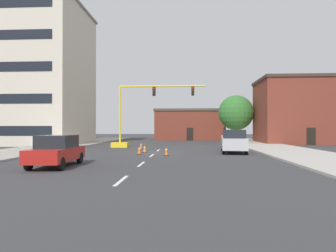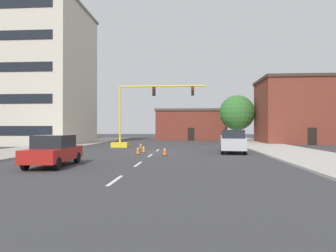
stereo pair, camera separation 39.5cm
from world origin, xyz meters
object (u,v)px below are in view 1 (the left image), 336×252
object	(u,v)px
pickup_truck_silver	(233,141)
sedan_red_near_left	(57,150)
tree_right_far	(236,113)
traffic_cone_roadside_b	(145,149)
traffic_signal_gantry	(133,126)
traffic_cone_roadside_a	(166,151)
traffic_cone_roadside_d	(139,150)
traffic_cone_roadside_c	(141,146)

from	to	relation	value
pickup_truck_silver	sedan_red_near_left	distance (m)	15.07
tree_right_far	traffic_cone_roadside_b	bearing A→B (deg)	-119.15
traffic_signal_gantry	traffic_cone_roadside_a	size ratio (longest dim) A/B	14.39
pickup_truck_silver	traffic_cone_roadside_a	bearing A→B (deg)	-150.53
traffic_cone_roadside_a	traffic_cone_roadside_d	distance (m)	2.44
traffic_signal_gantry	sedan_red_near_left	bearing A→B (deg)	-94.71
traffic_cone_roadside_c	traffic_cone_roadside_d	xyz separation A→B (m)	(0.80, -6.28, 0.02)
sedan_red_near_left	traffic_cone_roadside_b	distance (m)	10.22
traffic_signal_gantry	traffic_cone_roadside_b	size ratio (longest dim) A/B	15.53
tree_right_far	traffic_cone_roadside_d	size ratio (longest dim) A/B	10.24
traffic_cone_roadside_a	traffic_cone_roadside_c	distance (m)	7.84
traffic_cone_roadside_b	traffic_cone_roadside_c	xyz separation A→B (m)	(-0.98, 4.42, -0.01)
traffic_signal_gantry	traffic_cone_roadside_b	distance (m)	7.39
traffic_cone_roadside_a	traffic_cone_roadside_c	bearing A→B (deg)	112.91
traffic_cone_roadside_c	pickup_truck_silver	bearing A→B (deg)	-24.89
traffic_signal_gantry	traffic_cone_roadside_d	world-z (taller)	traffic_signal_gantry
traffic_cone_roadside_b	traffic_cone_roadside_d	bearing A→B (deg)	-95.36
pickup_truck_silver	traffic_cone_roadside_b	world-z (taller)	pickup_truck_silver
traffic_cone_roadside_b	traffic_cone_roadside_d	xyz separation A→B (m)	(-0.17, -1.86, 0.02)
tree_right_far	traffic_signal_gantry	bearing A→B (deg)	-135.08
traffic_cone_roadside_a	traffic_cone_roadside_b	xyz separation A→B (m)	(-2.08, 2.80, -0.03)
pickup_truck_silver	traffic_cone_roadside_d	world-z (taller)	pickup_truck_silver
tree_right_far	traffic_cone_roadside_a	world-z (taller)	tree_right_far
traffic_cone_roadside_c	traffic_cone_roadside_b	bearing A→B (deg)	-77.56
traffic_cone_roadside_a	traffic_cone_roadside_d	world-z (taller)	traffic_cone_roadside_a
sedan_red_near_left	traffic_cone_roadside_c	xyz separation A→B (m)	(2.64, 13.96, -0.57)
sedan_red_near_left	traffic_cone_roadside_a	xyz separation A→B (m)	(5.69, 6.74, -0.53)
traffic_signal_gantry	traffic_cone_roadside_c	bearing A→B (deg)	-60.75
tree_right_far	traffic_cone_roadside_a	size ratio (longest dim) A/B	9.96
pickup_truck_silver	traffic_cone_roadside_b	distance (m)	7.76
pickup_truck_silver	tree_right_far	bearing A→B (deg)	79.75
traffic_cone_roadside_b	traffic_signal_gantry	bearing A→B (deg)	108.65
traffic_signal_gantry	traffic_cone_roadside_d	size ratio (longest dim) A/B	14.79
pickup_truck_silver	sedan_red_near_left	world-z (taller)	pickup_truck_silver
traffic_cone_roadside_b	traffic_cone_roadside_d	size ratio (longest dim) A/B	0.95
tree_right_far	traffic_cone_roadside_d	world-z (taller)	tree_right_far
tree_right_far	pickup_truck_silver	distance (m)	20.55
tree_right_far	sedan_red_near_left	distance (m)	33.57
pickup_truck_silver	sedan_red_near_left	xyz separation A→B (m)	(-11.34, -9.92, -0.09)
sedan_red_near_left	traffic_cone_roadside_d	size ratio (longest dim) A/B	6.53
traffic_signal_gantry	traffic_cone_roadside_a	distance (m)	10.67
tree_right_far	traffic_cone_roadside_d	bearing A→B (deg)	-117.42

